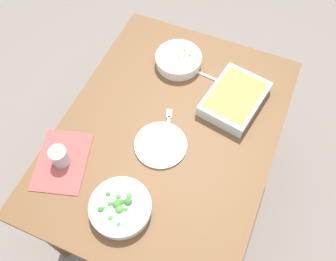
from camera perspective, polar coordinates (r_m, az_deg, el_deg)
ground_plane at (r=2.19m, az=-0.00°, el=-9.90°), size 6.00×6.00×0.00m
dining_table at (r=1.59m, az=-0.00°, el=-1.64°), size 1.20×0.90×0.74m
placemat at (r=1.51m, az=-16.65°, el=-4.72°), size 0.33×0.27×0.00m
stew_bowl at (r=1.71m, az=1.70°, el=11.35°), size 0.22×0.22×0.06m
broccoli_bowl at (r=1.35m, az=-7.68°, el=-12.17°), size 0.24×0.24×0.07m
baking_dish at (r=1.59m, az=10.69°, el=5.10°), size 0.33×0.27×0.06m
drink_cup at (r=1.48m, az=-17.00°, el=-4.10°), size 0.07×0.07×0.08m
side_plate at (r=1.48m, az=-1.38°, el=-2.26°), size 0.22×0.22×0.01m
spoon_by_stew at (r=1.70m, az=5.50°, el=9.08°), size 0.04×0.18×0.01m
fork_on_table at (r=1.53m, az=0.08°, el=1.11°), size 0.17×0.07×0.01m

